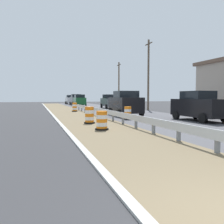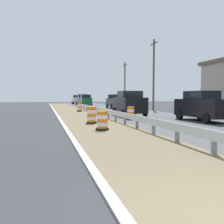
# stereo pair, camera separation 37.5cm
# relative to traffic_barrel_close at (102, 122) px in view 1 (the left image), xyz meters

# --- Properties ---
(traffic_barrel_close) EXTENTS (0.69, 0.69, 0.95)m
(traffic_barrel_close) POSITION_rel_traffic_barrel_close_xyz_m (0.00, 0.00, 0.00)
(traffic_barrel_close) COLOR orange
(traffic_barrel_close) RESTS_ON ground
(traffic_barrel_mid) EXTENTS (0.69, 0.69, 1.05)m
(traffic_barrel_mid) POSITION_rel_traffic_barrel_close_xyz_m (0.03, 3.09, 0.05)
(traffic_barrel_mid) COLOR orange
(traffic_barrel_mid) RESTS_ON ground
(traffic_barrel_far) EXTENTS (0.64, 0.64, 0.96)m
(traffic_barrel_far) POSITION_rel_traffic_barrel_close_xyz_m (3.28, 4.80, 0.00)
(traffic_barrel_far) COLOR orange
(traffic_barrel_far) RESTS_ON ground
(traffic_barrel_farther) EXTENTS (0.64, 0.64, 1.02)m
(traffic_barrel_farther) POSITION_rel_traffic_barrel_close_xyz_m (1.00, 15.53, 0.03)
(traffic_barrel_farther) COLOR orange
(traffic_barrel_farther) RESTS_ON ground
(car_lead_near_lane) EXTENTS (2.16, 4.69, 2.09)m
(car_lead_near_lane) POSITION_rel_traffic_barrel_close_xyz_m (4.31, 31.51, 0.62)
(car_lead_near_lane) COLOR #195128
(car_lead_near_lane) RESTS_ON ground
(car_trailing_near_lane) EXTENTS (2.28, 4.63, 2.02)m
(car_trailing_near_lane) POSITION_rel_traffic_barrel_close_xyz_m (7.23, 22.00, 0.59)
(car_trailing_near_lane) COLOR #4C5156
(car_trailing_near_lane) RESTS_ON ground
(car_lead_far_lane) EXTENTS (2.27, 4.28, 2.18)m
(car_lead_far_lane) POSITION_rel_traffic_barrel_close_xyz_m (4.33, 8.08, 0.66)
(car_lead_far_lane) COLOR black
(car_lead_far_lane) RESTS_ON ground
(car_trailing_far_lane) EXTENTS (2.02, 4.50, 2.09)m
(car_trailing_far_lane) POSITION_rel_traffic_barrel_close_xyz_m (4.38, 44.83, 0.62)
(car_trailing_far_lane) COLOR silver
(car_trailing_far_lane) RESTS_ON ground
(car_distant_a) EXTENTS (2.10, 4.41, 2.08)m
(car_distant_a) POSITION_rel_traffic_barrel_close_xyz_m (7.62, 2.37, 0.61)
(car_distant_a) COLOR black
(car_distant_a) RESTS_ON ground
(car_distant_b) EXTENTS (2.18, 4.18, 2.21)m
(car_distant_b) POSITION_rel_traffic_barrel_close_xyz_m (4.58, 37.54, 0.68)
(car_distant_b) COLOR #4C5156
(car_distant_b) RESTS_ON ground
(utility_pole_mid) EXTENTS (0.24, 1.80, 8.78)m
(utility_pole_mid) POSITION_rel_traffic_barrel_close_xyz_m (10.34, 15.81, 4.12)
(utility_pole_mid) COLOR brown
(utility_pole_mid) RESTS_ON ground
(utility_pole_far) EXTENTS (0.24, 1.80, 7.95)m
(utility_pole_far) POSITION_rel_traffic_barrel_close_xyz_m (11.23, 29.64, 3.70)
(utility_pole_far) COLOR brown
(utility_pole_far) RESTS_ON ground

